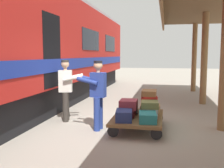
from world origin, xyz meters
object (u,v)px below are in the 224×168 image
at_px(suitcase_olive_duffel, 150,104).
at_px(suitcase_burgundy_valise, 129,104).
at_px(suitcase_slate_roller, 130,107).
at_px(suitcase_maroon_trunk, 127,112).
at_px(train_car, 3,47).
at_px(suitcase_teal_softside, 148,117).
at_px(suitcase_brown_leather, 149,93).
at_px(suitcase_navy_fabric, 124,115).
at_px(luggage_cart, 138,118).
at_px(suitcase_red_plastic, 149,100).
at_px(porter_in_overalls, 97,93).
at_px(suitcase_gray_aluminum, 149,112).
at_px(suitcase_tan_vintage, 150,108).
at_px(porter_by_door, 66,88).

distance_m(suitcase_olive_duffel, suitcase_burgundy_valise, 0.52).
bearing_deg(suitcase_slate_roller, suitcase_maroon_trunk, 90.00).
height_order(train_car, suitcase_burgundy_valise, train_car).
relative_size(train_car, suitcase_slate_roller, 34.33).
distance_m(suitcase_teal_softside, suitcase_brown_leather, 1.11).
bearing_deg(suitcase_navy_fabric, luggage_cart, -117.64).
height_order(train_car, suitcase_red_plastic, train_car).
xyz_separation_m(luggage_cart, porter_in_overalls, (0.97, 0.27, 0.64)).
bearing_deg(suitcase_gray_aluminum, porter_in_overalls, 12.04).
xyz_separation_m(luggage_cart, suitcase_tan_vintage, (-0.27, -0.52, 0.15)).
height_order(suitcase_olive_duffel, suitcase_brown_leather, suitcase_brown_leather).
height_order(suitcase_gray_aluminum, porter_by_door, porter_by_door).
bearing_deg(suitcase_tan_vintage, train_car, 2.67).
bearing_deg(suitcase_maroon_trunk, suitcase_brown_leather, -134.47).
height_order(suitcase_burgundy_valise, porter_in_overalls, porter_in_overalls).
height_order(train_car, suitcase_tan_vintage, train_car).
distance_m(suitcase_burgundy_valise, porter_in_overalls, 0.83).
xyz_separation_m(suitcase_teal_softside, suitcase_gray_aluminum, (0.00, -0.52, 0.01)).
bearing_deg(porter_in_overalls, suitcase_tan_vintage, -147.80).
bearing_deg(porter_by_door, porter_in_overalls, 147.77).
distance_m(suitcase_tan_vintage, suitcase_gray_aluminum, 0.52).
bearing_deg(suitcase_slate_roller, suitcase_brown_leather, -179.92).
height_order(suitcase_gray_aluminum, suitcase_red_plastic, suitcase_red_plastic).
bearing_deg(suitcase_red_plastic, suitcase_gray_aluminum, 93.79).
xyz_separation_m(suitcase_navy_fabric, porter_in_overalls, (0.70, -0.25, 0.47)).
xyz_separation_m(suitcase_maroon_trunk, porter_in_overalls, (0.70, 0.27, 0.51)).
bearing_deg(porter_by_door, luggage_cart, 168.65).
distance_m(train_car, suitcase_maroon_trunk, 3.99).
bearing_deg(suitcase_olive_duffel, luggage_cart, -0.06).
relative_size(train_car, suitcase_red_plastic, 40.98).
xyz_separation_m(suitcase_burgundy_valise, porter_by_door, (1.80, -0.42, 0.31)).
bearing_deg(suitcase_gray_aluminum, suitcase_burgundy_valise, 1.54).
height_order(train_car, suitcase_olive_duffel, train_car).
bearing_deg(suitcase_maroon_trunk, suitcase_gray_aluminum, 180.00).
height_order(suitcase_olive_duffel, porter_by_door, porter_by_door).
xyz_separation_m(train_car, suitcase_navy_fabric, (-3.62, 0.84, -1.61)).
bearing_deg(suitcase_olive_duffel, suitcase_slate_roller, -43.01).
distance_m(train_car, porter_by_door, 2.17).
xyz_separation_m(suitcase_gray_aluminum, suitcase_red_plastic, (0.03, -0.52, 0.21)).
bearing_deg(porter_by_door, suitcase_brown_leather, -177.28).
height_order(luggage_cart, suitcase_gray_aluminum, suitcase_gray_aluminum).
xyz_separation_m(suitcase_maroon_trunk, suitcase_navy_fabric, (0.00, 0.52, 0.03)).
bearing_deg(suitcase_teal_softside, train_car, -11.43).
height_order(suitcase_gray_aluminum, suitcase_brown_leather, suitcase_brown_leather).
distance_m(suitcase_slate_roller, suitcase_red_plastic, 0.55).
bearing_deg(suitcase_tan_vintage, suitcase_burgundy_valise, 46.20).
distance_m(suitcase_brown_leather, porter_in_overalls, 1.44).
bearing_deg(suitcase_navy_fabric, suitcase_olive_duffel, -137.02).
relative_size(luggage_cart, suitcase_teal_softside, 3.24).
bearing_deg(suitcase_tan_vintage, suitcase_maroon_trunk, 43.67).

